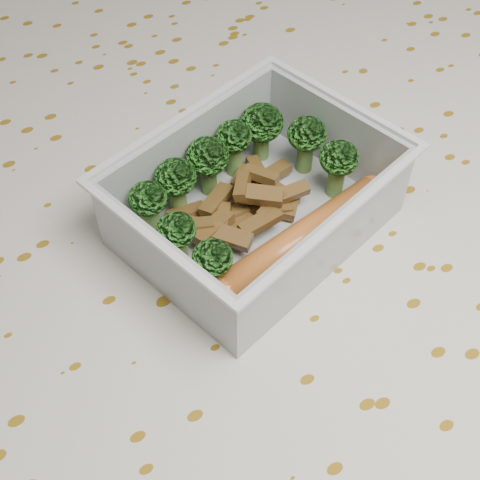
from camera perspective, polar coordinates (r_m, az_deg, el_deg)
dining_table at (r=0.51m, az=-0.07°, el=-8.06°), size 1.40×0.90×0.75m
tablecloth at (r=0.47m, az=-0.07°, el=-4.84°), size 1.46×0.96×0.19m
lunch_container at (r=0.44m, az=1.36°, el=2.94°), size 0.21×0.18×0.06m
broccoli_florets at (r=0.45m, az=-0.49°, el=5.99°), size 0.15×0.12×0.05m
meat_pile at (r=0.45m, az=0.31°, el=2.90°), size 0.10×0.08×0.03m
sausage at (r=0.43m, az=5.37°, el=0.10°), size 0.15×0.05×0.02m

